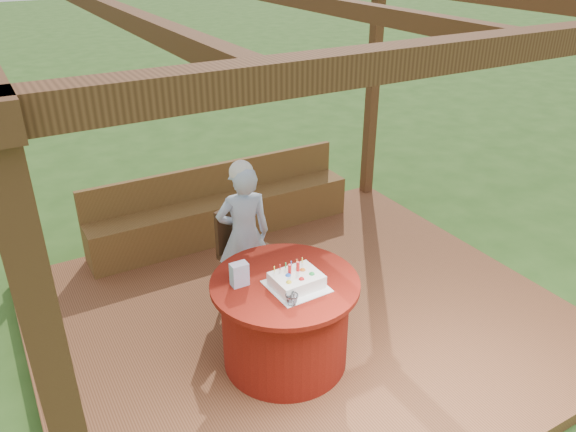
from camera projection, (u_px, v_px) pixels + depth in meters
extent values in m
plane|color=#2C531B|center=(302.00, 324.00, 5.14)|extent=(60.00, 60.00, 0.00)
cube|color=brown|center=(302.00, 319.00, 5.11)|extent=(4.50, 4.00, 0.12)
cube|color=brown|center=(372.00, 94.00, 6.89)|extent=(0.12, 0.12, 2.60)
cube|color=brown|center=(533.00, 43.00, 2.42)|extent=(4.50, 0.14, 0.12)
cube|color=brown|center=(118.00, 13.00, 3.30)|extent=(0.10, 3.70, 0.10)
cube|color=brown|center=(306.00, 1.00, 3.88)|extent=(0.10, 3.70, 0.10)
cube|color=brown|center=(224.00, 217.00, 6.29)|extent=(3.00, 0.42, 0.45)
cube|color=brown|center=(215.00, 179.00, 6.25)|extent=(3.00, 0.06, 0.35)
cylinder|color=maroon|center=(285.00, 323.00, 4.38)|extent=(0.98, 0.98, 0.71)
cylinder|color=maroon|center=(285.00, 283.00, 4.21)|extent=(1.13, 1.13, 0.04)
cube|color=#392212|center=(251.00, 254.00, 5.14)|extent=(0.59, 0.59, 0.05)
cylinder|color=#392212|center=(254.00, 290.00, 5.02)|extent=(0.04, 0.04, 0.45)
cylinder|color=#392212|center=(278.00, 273.00, 5.28)|extent=(0.04, 0.04, 0.45)
cylinder|color=#392212|center=(225.00, 277.00, 5.21)|extent=(0.04, 0.04, 0.45)
cylinder|color=#392212|center=(249.00, 261.00, 5.46)|extent=(0.04, 0.04, 0.45)
cube|color=#392212|center=(233.00, 227.00, 5.15)|extent=(0.42, 0.22, 0.45)
imported|color=#8FADD4|center=(244.00, 235.00, 5.01)|extent=(0.54, 0.41, 1.33)
sphere|color=white|center=(241.00, 172.00, 4.74)|extent=(0.21, 0.21, 0.21)
cube|color=white|center=(296.00, 286.00, 4.13)|extent=(0.41, 0.41, 0.01)
cube|color=white|center=(297.00, 280.00, 4.11)|extent=(0.36, 0.29, 0.10)
cylinder|color=red|center=(290.00, 269.00, 4.09)|extent=(0.03, 0.03, 0.08)
cylinder|color=red|center=(298.00, 266.00, 4.12)|extent=(0.03, 0.03, 0.08)
sphere|color=yellow|center=(289.00, 281.00, 3.99)|extent=(0.04, 0.04, 0.04)
sphere|color=red|center=(302.00, 278.00, 4.03)|extent=(0.04, 0.04, 0.04)
sphere|color=green|center=(312.00, 273.00, 4.09)|extent=(0.04, 0.04, 0.04)
sphere|color=blue|center=(288.00, 274.00, 4.07)|extent=(0.04, 0.04, 0.04)
sphere|color=orange|center=(303.00, 269.00, 4.14)|extent=(0.04, 0.04, 0.04)
cube|color=#C780AF|center=(239.00, 274.00, 4.12)|extent=(0.13, 0.08, 0.18)
imported|color=white|center=(292.00, 300.00, 3.91)|extent=(0.10, 0.10, 0.09)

